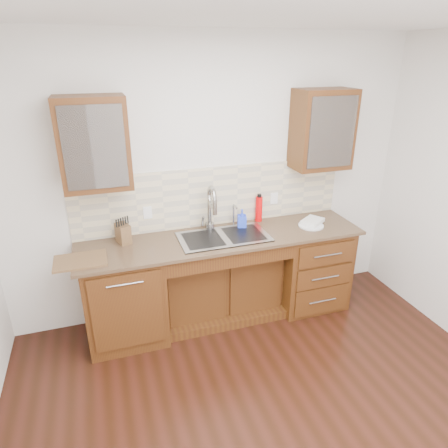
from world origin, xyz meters
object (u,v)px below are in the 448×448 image
object	(u,v)px
soap_bottle	(242,219)
plate	(311,226)
water_bottle	(259,209)
knife_block	(123,233)
cutting_board	(80,261)

from	to	relation	value
soap_bottle	plate	distance (m)	0.70
soap_bottle	water_bottle	size ratio (longest dim) A/B	0.73
knife_block	plate	bearing A→B (deg)	-24.08
water_bottle	plate	xyz separation A→B (m)	(0.44, -0.30, -0.12)
water_bottle	cutting_board	distance (m)	1.78
plate	knife_block	distance (m)	1.82
soap_bottle	water_bottle	world-z (taller)	water_bottle
water_bottle	soap_bottle	bearing A→B (deg)	-153.72
water_bottle	plate	world-z (taller)	water_bottle
water_bottle	plate	size ratio (longest dim) A/B	1.03
cutting_board	plate	bearing A→B (deg)	1.67
soap_bottle	water_bottle	distance (m)	0.25
plate	knife_block	bearing A→B (deg)	173.61
cutting_board	knife_block	bearing A→B (deg)	35.18
water_bottle	knife_block	distance (m)	1.37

